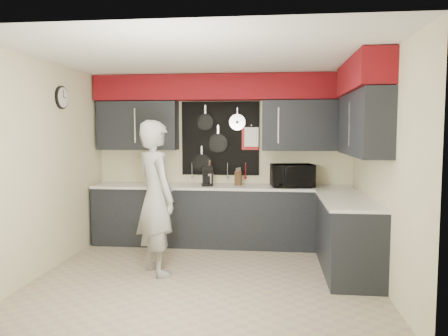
# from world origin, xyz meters

# --- Properties ---
(ground) EXTENTS (4.00, 4.00, 0.00)m
(ground) POSITION_xyz_m (0.00, 0.00, 0.00)
(ground) COLOR tan
(ground) RESTS_ON ground
(back_wall_assembly) EXTENTS (4.00, 0.36, 2.60)m
(back_wall_assembly) POSITION_xyz_m (0.01, 1.60, 2.01)
(back_wall_assembly) COLOR beige
(back_wall_assembly) RESTS_ON ground
(right_wall_assembly) EXTENTS (0.36, 3.50, 2.60)m
(right_wall_assembly) POSITION_xyz_m (1.85, 0.26, 1.94)
(right_wall_assembly) COLOR beige
(right_wall_assembly) RESTS_ON ground
(left_wall_assembly) EXTENTS (0.05, 3.50, 2.60)m
(left_wall_assembly) POSITION_xyz_m (-1.99, 0.02, 1.33)
(left_wall_assembly) COLOR beige
(left_wall_assembly) RESTS_ON ground
(base_cabinets) EXTENTS (3.95, 2.20, 0.92)m
(base_cabinets) POSITION_xyz_m (0.49, 1.13, 0.46)
(base_cabinets) COLOR black
(base_cabinets) RESTS_ON ground
(microwave) EXTENTS (0.66, 0.50, 0.34)m
(microwave) POSITION_xyz_m (1.06, 1.39, 1.09)
(microwave) COLOR black
(microwave) RESTS_ON base_cabinets
(knife_block) EXTENTS (0.11, 0.11, 0.21)m
(knife_block) POSITION_xyz_m (0.25, 1.48, 1.03)
(knife_block) COLOR #311E0F
(knife_block) RESTS_ON base_cabinets
(utensil_crock) EXTENTS (0.14, 0.14, 0.17)m
(utensil_crock) POSITION_xyz_m (-0.19, 1.49, 1.01)
(utensil_crock) COLOR white
(utensil_crock) RESTS_ON base_cabinets
(coffee_maker) EXTENTS (0.21, 0.23, 0.29)m
(coffee_maker) POSITION_xyz_m (-0.21, 1.40, 1.07)
(coffee_maker) COLOR black
(coffee_maker) RESTS_ON base_cabinets
(person) EXTENTS (0.78, 0.81, 1.87)m
(person) POSITION_xyz_m (-0.63, 0.04, 0.94)
(person) COLOR #999A97
(person) RESTS_ON ground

